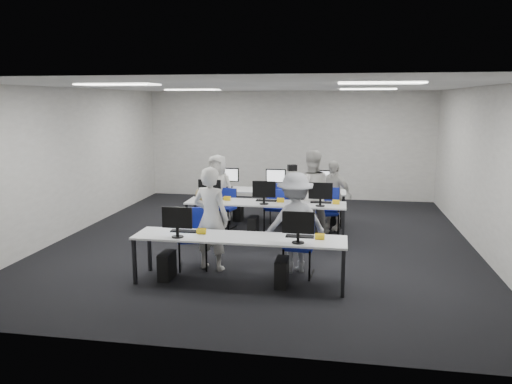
% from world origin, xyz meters
% --- Properties ---
extents(room, '(9.00, 9.02, 3.00)m').
position_xyz_m(room, '(0.00, 0.00, 1.50)').
color(room, black).
rests_on(room, ground).
extents(ceiling_panels, '(5.20, 4.60, 0.02)m').
position_xyz_m(ceiling_panels, '(0.00, 0.00, 2.98)').
color(ceiling_panels, white).
rests_on(ceiling_panels, room).
extents(desk_front, '(3.20, 0.70, 0.73)m').
position_xyz_m(desk_front, '(0.00, -2.40, 0.68)').
color(desk_front, silver).
rests_on(desk_front, ground).
extents(desk_mid, '(3.20, 0.70, 0.73)m').
position_xyz_m(desk_mid, '(0.00, 0.20, 0.68)').
color(desk_mid, silver).
rests_on(desk_mid, ground).
extents(desk_back, '(3.20, 0.70, 0.73)m').
position_xyz_m(desk_back, '(0.00, 1.60, 0.68)').
color(desk_back, silver).
rests_on(desk_back, ground).
extents(equipment_front, '(2.51, 0.41, 1.19)m').
position_xyz_m(equipment_front, '(-0.19, -2.42, 0.36)').
color(equipment_front, '#0B3992').
rests_on(equipment_front, desk_front).
extents(equipment_mid, '(2.91, 0.41, 1.19)m').
position_xyz_m(equipment_mid, '(-0.19, 0.18, 0.36)').
color(equipment_mid, white).
rests_on(equipment_mid, desk_mid).
extents(equipment_back, '(2.91, 0.41, 1.19)m').
position_xyz_m(equipment_back, '(0.19, 1.62, 0.36)').
color(equipment_back, white).
rests_on(equipment_back, desk_back).
extents(chair_0, '(0.60, 0.63, 0.97)m').
position_xyz_m(chair_0, '(-0.91, -1.79, 0.31)').
color(chair_0, navy).
rests_on(chair_0, ground).
extents(chair_1, '(0.49, 0.53, 0.93)m').
position_xyz_m(chair_1, '(0.86, -1.88, 0.29)').
color(chair_1, navy).
rests_on(chair_1, ground).
extents(chair_2, '(0.51, 0.54, 0.85)m').
position_xyz_m(chair_2, '(-0.99, 0.85, 0.27)').
color(chair_2, navy).
rests_on(chair_2, ground).
extents(chair_3, '(0.55, 0.58, 0.99)m').
position_xyz_m(chair_3, '(0.17, 0.76, 0.31)').
color(chair_3, navy).
rests_on(chair_3, ground).
extents(chair_4, '(0.52, 0.54, 0.81)m').
position_xyz_m(chair_4, '(1.22, 0.83, 0.26)').
color(chair_4, navy).
rests_on(chair_4, ground).
extents(chair_5, '(0.52, 0.54, 0.83)m').
position_xyz_m(chair_5, '(-1.19, 0.98, 0.26)').
color(chair_5, navy).
rests_on(chair_5, ground).
extents(chair_6, '(0.44, 0.48, 0.90)m').
position_xyz_m(chair_6, '(0.15, 0.97, 0.28)').
color(chair_6, navy).
rests_on(chair_6, ground).
extents(chair_7, '(0.53, 0.57, 0.96)m').
position_xyz_m(chair_7, '(1.26, 1.01, 0.30)').
color(chair_7, navy).
rests_on(chair_7, ground).
extents(handbag, '(0.35, 0.24, 0.28)m').
position_xyz_m(handbag, '(-1.26, 0.15, 0.87)').
color(handbag, olive).
rests_on(handbag, desk_mid).
extents(student_0, '(0.70, 0.55, 1.70)m').
position_xyz_m(student_0, '(-0.58, -1.83, 0.85)').
color(student_0, silver).
rests_on(student_0, ground).
extents(student_1, '(0.96, 0.81, 1.74)m').
position_xyz_m(student_1, '(0.87, 0.68, 0.87)').
color(student_1, silver).
rests_on(student_1, ground).
extents(student_2, '(0.82, 0.60, 1.57)m').
position_xyz_m(student_2, '(-1.22, 1.12, 0.78)').
color(student_2, silver).
rests_on(student_2, ground).
extents(student_3, '(0.95, 0.69, 1.49)m').
position_xyz_m(student_3, '(1.31, 1.10, 0.75)').
color(student_3, silver).
rests_on(student_3, ground).
extents(photographer, '(1.20, 0.96, 1.62)m').
position_xyz_m(photographer, '(0.77, -1.70, 0.81)').
color(photographer, gray).
rests_on(photographer, ground).
extents(dslr_camera, '(0.20, 0.22, 0.10)m').
position_xyz_m(dslr_camera, '(0.70, -1.53, 1.67)').
color(dslr_camera, black).
rests_on(dslr_camera, photographer).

